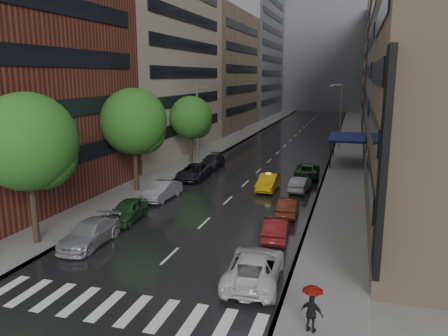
% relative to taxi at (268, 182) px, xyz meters
% --- Properties ---
extents(ground, '(220.00, 220.00, 0.00)m').
position_rel_taxi_xyz_m(ground, '(-2.55, -20.38, -0.73)').
color(ground, gray).
rests_on(ground, ground).
extents(road, '(14.00, 140.00, 0.01)m').
position_rel_taxi_xyz_m(road, '(-2.55, 29.62, -0.72)').
color(road, black).
rests_on(road, ground).
extents(sidewalk_left, '(4.00, 140.00, 0.15)m').
position_rel_taxi_xyz_m(sidewalk_left, '(-11.55, 29.62, -0.65)').
color(sidewalk_left, gray).
rests_on(sidewalk_left, ground).
extents(sidewalk_right, '(4.00, 140.00, 0.15)m').
position_rel_taxi_xyz_m(sidewalk_right, '(6.45, 29.62, -0.65)').
color(sidewalk_right, gray).
rests_on(sidewalk_right, ground).
extents(crosswalk, '(13.15, 2.80, 0.01)m').
position_rel_taxi_xyz_m(crosswalk, '(-2.35, -22.38, -0.71)').
color(crosswalk, silver).
rests_on(crosswalk, ground).
extents(buildings_left, '(8.00, 108.00, 38.00)m').
position_rel_taxi_xyz_m(buildings_left, '(-17.55, 38.41, 15.26)').
color(buildings_left, maroon).
rests_on(buildings_left, ground).
extents(buildings_right, '(8.05, 109.10, 36.00)m').
position_rel_taxi_xyz_m(buildings_right, '(12.45, 36.32, 14.31)').
color(buildings_right, '#937A5B').
rests_on(buildings_right, ground).
extents(building_far, '(40.00, 14.00, 32.00)m').
position_rel_taxi_xyz_m(building_far, '(-2.55, 97.62, 15.27)').
color(building_far, slate).
rests_on(building_far, ground).
extents(tree_near, '(5.86, 5.86, 9.34)m').
position_rel_taxi_xyz_m(tree_near, '(-11.15, -17.08, 5.67)').
color(tree_near, '#382619').
rests_on(tree_near, ground).
extents(tree_mid, '(5.79, 5.79, 9.22)m').
position_rel_taxi_xyz_m(tree_mid, '(-11.15, -4.11, 5.59)').
color(tree_mid, '#382619').
rests_on(tree_mid, ground).
extents(tree_far, '(4.98, 4.98, 7.94)m').
position_rel_taxi_xyz_m(tree_far, '(-11.15, 9.61, 4.70)').
color(tree_far, '#382619').
rests_on(tree_far, ground).
extents(taxi, '(1.58, 4.42, 1.45)m').
position_rel_taxi_xyz_m(taxi, '(0.00, 0.00, 0.00)').
color(taxi, '#E0A70B').
rests_on(taxi, ground).
extents(parked_cars_left, '(2.75, 28.99, 1.53)m').
position_rel_taxi_xyz_m(parked_cars_left, '(-7.95, -4.03, 0.02)').
color(parked_cars_left, gray).
rests_on(parked_cars_left, ground).
extents(parked_cars_right, '(3.01, 29.87, 1.58)m').
position_rel_taxi_xyz_m(parked_cars_right, '(2.85, -7.14, 0.00)').
color(parked_cars_right, silver).
rests_on(parked_cars_right, ground).
extents(ped_red_umbrella, '(1.01, 0.82, 2.01)m').
position_rel_taxi_xyz_m(ped_red_umbrella, '(6.08, -21.98, 0.61)').
color(ped_red_umbrella, black).
rests_on(ped_red_umbrella, sidewalk_right).
extents(street_lamp_left, '(1.74, 0.22, 9.00)m').
position_rel_taxi_xyz_m(street_lamp_left, '(-10.27, 9.62, 4.16)').
color(street_lamp_left, gray).
rests_on(street_lamp_left, sidewalk_left).
extents(street_lamp_right, '(1.74, 0.22, 9.00)m').
position_rel_taxi_xyz_m(street_lamp_right, '(5.17, 24.62, 4.16)').
color(street_lamp_right, gray).
rests_on(street_lamp_right, sidewalk_right).
extents(awning, '(4.00, 8.00, 3.12)m').
position_rel_taxi_xyz_m(awning, '(6.43, 14.62, 2.41)').
color(awning, navy).
rests_on(awning, sidewalk_right).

